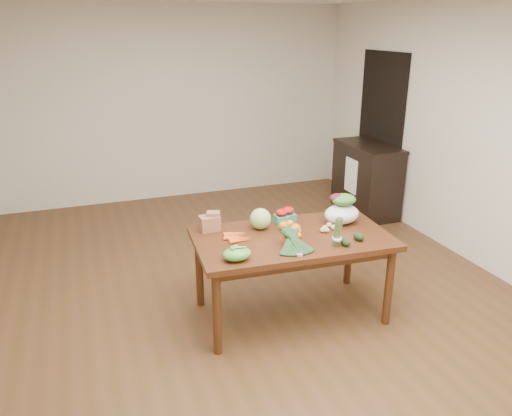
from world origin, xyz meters
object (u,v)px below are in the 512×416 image
object	(u,v)px
dining_table	(291,276)
kale_bunch	(295,242)
cabinet	(366,179)
mandarin_cluster	(293,231)
paper_bag	(210,222)
asparagus_bundle	(338,232)
cabbage	(260,219)
salad_bag	(342,210)

from	to	relation	value
dining_table	kale_bunch	distance (m)	0.54
cabinet	mandarin_cluster	distance (m)	2.84
dining_table	cabinet	size ratio (longest dim) A/B	1.60
cabinet	kale_bunch	bearing A→B (deg)	-132.17
paper_bag	kale_bunch	world-z (taller)	kale_bunch
dining_table	asparagus_bundle	bearing A→B (deg)	-46.72
dining_table	kale_bunch	bearing A→B (deg)	-105.76
paper_bag	cabbage	bearing A→B (deg)	-15.12
cabbage	asparagus_bundle	distance (m)	0.71
cabinet	asparagus_bundle	distance (m)	2.92
salad_bag	kale_bunch	bearing A→B (deg)	-148.03
cabbage	mandarin_cluster	world-z (taller)	cabbage
kale_bunch	asparagus_bundle	world-z (taller)	asparagus_bundle
kale_bunch	salad_bag	world-z (taller)	salad_bag
paper_bag	mandarin_cluster	bearing A→B (deg)	-29.74
cabinet	mandarin_cluster	bearing A→B (deg)	-134.41
dining_table	cabbage	bearing A→B (deg)	132.60
salad_bag	dining_table	bearing A→B (deg)	-168.07
cabbage	salad_bag	world-z (taller)	salad_bag
kale_bunch	salad_bag	size ratio (longest dim) A/B	1.25
cabbage	salad_bag	bearing A→B (deg)	-10.16
cabbage	kale_bunch	bearing A→B (deg)	-79.25
cabbage	mandarin_cluster	size ratio (longest dim) A/B	1.02
dining_table	kale_bunch	size ratio (longest dim) A/B	4.08
dining_table	paper_bag	xyz separation A→B (m)	(-0.62, 0.35, 0.45)
kale_bunch	salad_bag	bearing A→B (deg)	35.46
asparagus_bundle	salad_bag	distance (m)	0.50
dining_table	cabbage	size ratio (longest dim) A/B	8.87
asparagus_bundle	dining_table	bearing A→B (deg)	133.28
kale_bunch	paper_bag	bearing A→B (deg)	132.99
cabbage	mandarin_cluster	distance (m)	0.32
dining_table	cabbage	world-z (taller)	cabbage
cabbage	mandarin_cluster	bearing A→B (deg)	-50.41
cabinet	salad_bag	size ratio (longest dim) A/B	3.20
mandarin_cluster	kale_bunch	world-z (taller)	kale_bunch
salad_bag	mandarin_cluster	bearing A→B (deg)	-167.86
mandarin_cluster	dining_table	bearing A→B (deg)	165.28
paper_bag	salad_bag	xyz separation A→B (m)	(1.14, -0.24, 0.04)
paper_bag	salad_bag	world-z (taller)	salad_bag
kale_bunch	asparagus_bundle	xyz separation A→B (m)	(0.35, -0.03, 0.05)
cabbage	dining_table	bearing A→B (deg)	-50.89
kale_bunch	asparagus_bundle	bearing A→B (deg)	-1.09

